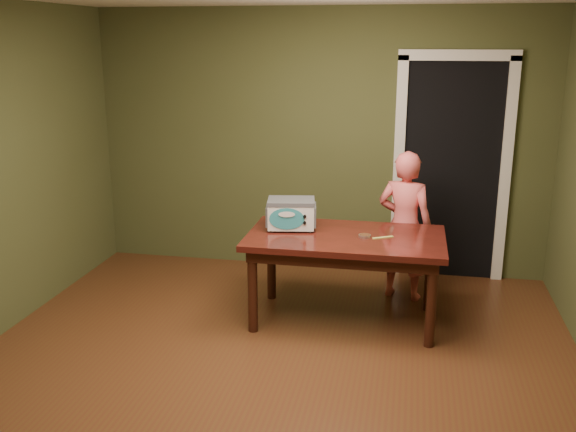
{
  "coord_description": "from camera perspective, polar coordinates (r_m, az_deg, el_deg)",
  "views": [
    {
      "loc": [
        0.91,
        -3.77,
        2.3
      ],
      "look_at": [
        -0.01,
        1.0,
        0.95
      ],
      "focal_mm": 40.0,
      "sensor_mm": 36.0,
      "label": 1
    }
  ],
  "objects": [
    {
      "name": "dining_table",
      "position": [
        5.28,
        5.12,
        -2.75
      ],
      "size": [
        1.6,
        0.9,
        0.75
      ],
      "rotation": [
        0.0,
        0.0,
        -0.0
      ],
      "color": "#34110B",
      "rests_on": "floor"
    },
    {
      "name": "doorway",
      "position": [
        6.68,
        14.16,
        4.33
      ],
      "size": [
        1.1,
        0.66,
        2.25
      ],
      "color": "black",
      "rests_on": "ground"
    },
    {
      "name": "baking_pan",
      "position": [
        5.21,
        6.84,
        -1.75
      ],
      "size": [
        0.1,
        0.1,
        0.02
      ],
      "color": "silver",
      "rests_on": "dining_table"
    },
    {
      "name": "floor",
      "position": [
        4.51,
        -2.34,
        -15.15
      ],
      "size": [
        5.0,
        5.0,
        0.0
      ],
      "primitive_type": "plane",
      "color": "#4F2F16",
      "rests_on": "ground"
    },
    {
      "name": "spatula",
      "position": [
        5.21,
        8.44,
        -1.9
      ],
      "size": [
        0.17,
        0.11,
        0.01
      ],
      "primitive_type": "cube",
      "rotation": [
        0.0,
        0.0,
        0.52
      ],
      "color": "#D5D35C",
      "rests_on": "dining_table"
    },
    {
      "name": "toy_oven",
      "position": [
        5.37,
        0.28,
        0.28
      ],
      "size": [
        0.45,
        0.34,
        0.26
      ],
      "rotation": [
        0.0,
        0.0,
        0.16
      ],
      "color": "#4C4F54",
      "rests_on": "dining_table"
    },
    {
      "name": "room_shell",
      "position": [
        3.92,
        -2.61,
        6.8
      ],
      "size": [
        4.52,
        5.02,
        2.61
      ],
      "color": "#454B28",
      "rests_on": "ground"
    },
    {
      "name": "child",
      "position": [
        5.84,
        10.32,
        -0.85
      ],
      "size": [
        0.56,
        0.44,
        1.36
      ],
      "primitive_type": "imported",
      "rotation": [
        0.0,
        0.0,
        2.88
      ],
      "color": "#F06362",
      "rests_on": "floor"
    }
  ]
}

